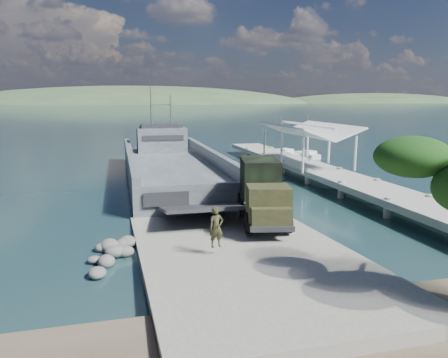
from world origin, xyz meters
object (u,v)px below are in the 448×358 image
(soldier, at_px, (216,235))
(sailboat_far, at_px, (281,154))
(pier, at_px, (311,162))
(military_truck, at_px, (262,191))
(sailboat_near, at_px, (307,155))
(landing_craft, at_px, (172,171))

(soldier, distance_m, sailboat_far, 39.01)
(pier, distance_m, military_truck, 18.00)
(pier, height_order, soldier, pier)
(military_truck, xyz_separation_m, sailboat_near, (16.52, 28.40, -1.95))
(military_truck, relative_size, sailboat_far, 1.14)
(pier, distance_m, sailboat_far, 15.33)
(landing_craft, bearing_deg, soldier, -91.64)
(sailboat_near, bearing_deg, landing_craft, -156.71)
(pier, height_order, landing_craft, landing_craft)
(pier, height_order, sailboat_far, sailboat_far)
(sailboat_far, bearing_deg, military_truck, -130.54)
(sailboat_near, relative_size, sailboat_far, 0.83)
(military_truck, distance_m, sailboat_near, 32.91)
(landing_craft, relative_size, soldier, 17.31)
(pier, relative_size, sailboat_far, 6.31)
(sailboat_far, bearing_deg, soldier, -132.95)
(pier, distance_m, landing_craft, 13.66)
(military_truck, bearing_deg, sailboat_far, 77.98)
(sailboat_near, height_order, sailboat_far, sailboat_far)
(landing_craft, height_order, sailboat_near, landing_craft)
(soldier, bearing_deg, sailboat_far, 54.35)
(sailboat_far, bearing_deg, landing_craft, -159.65)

